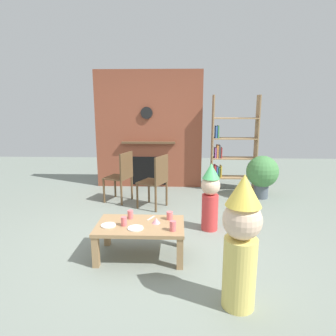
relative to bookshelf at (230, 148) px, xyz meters
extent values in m
plane|color=gray|center=(-1.33, -2.40, -0.85)|extent=(12.00, 12.00, 0.00)
cube|color=brown|center=(-1.66, 0.20, 0.35)|extent=(2.20, 0.18, 2.40)
cube|color=black|center=(-1.66, 0.10, -0.50)|extent=(0.70, 0.02, 0.60)
cube|color=brown|center=(-1.66, 0.06, 0.10)|extent=(1.10, 0.10, 0.04)
cylinder|color=black|center=(-1.69, 0.08, 0.70)|extent=(0.24, 0.04, 0.24)
cube|color=#9E7A51|center=(-0.36, 0.00, 0.10)|extent=(0.02, 0.28, 1.90)
cube|color=#9E7A51|center=(0.52, 0.00, 0.10)|extent=(0.02, 0.28, 1.90)
cube|color=#9E7A51|center=(0.08, 0.00, -0.60)|extent=(0.86, 0.28, 0.02)
cube|color=#9E7A51|center=(0.08, 0.00, -0.20)|extent=(0.86, 0.28, 0.02)
cube|color=#9E7A51|center=(0.08, 0.00, 0.20)|extent=(0.86, 0.28, 0.02)
cube|color=#9E7A51|center=(0.08, 0.00, 0.60)|extent=(0.86, 0.28, 0.02)
cube|color=#B23333|center=(-0.29, 0.00, -0.47)|extent=(0.04, 0.20, 0.24)
cube|color=#3359A5|center=(-0.25, 0.00, -0.48)|extent=(0.03, 0.20, 0.22)
cube|color=#3F8C4C|center=(-0.21, 0.00, -0.49)|extent=(0.02, 0.20, 0.20)
cube|color=gold|center=(-0.17, 0.00, -0.48)|extent=(0.03, 0.20, 0.23)
cube|color=#8C4C99|center=(-0.29, 0.00, -0.09)|extent=(0.03, 0.20, 0.20)
cube|color=#D87F3F|center=(-0.25, 0.00, -0.06)|extent=(0.03, 0.20, 0.26)
cube|color=#4C4C51|center=(-0.21, 0.00, -0.07)|extent=(0.03, 0.20, 0.25)
cube|color=#B23333|center=(-0.17, 0.00, -0.09)|extent=(0.02, 0.20, 0.21)
cube|color=#3359A5|center=(-0.29, 0.00, 0.33)|extent=(0.04, 0.20, 0.24)
cube|color=#3F8C4C|center=(-0.25, 0.00, 0.33)|extent=(0.02, 0.20, 0.24)
cube|color=#9E7A51|center=(-1.46, -2.82, -0.48)|extent=(0.99, 0.60, 0.04)
cube|color=#9E7A51|center=(-1.91, -3.07, -0.68)|extent=(0.07, 0.07, 0.35)
cube|color=#9E7A51|center=(-1.01, -3.07, -0.68)|extent=(0.07, 0.07, 0.35)
cube|color=#9E7A51|center=(-1.91, -2.56, -0.68)|extent=(0.07, 0.07, 0.35)
cube|color=#9E7A51|center=(-1.01, -2.56, -0.68)|extent=(0.07, 0.07, 0.35)
cylinder|color=#E5666B|center=(-1.09, -2.98, -0.41)|extent=(0.07, 0.07, 0.11)
cylinder|color=#E5666B|center=(-1.14, -2.66, -0.42)|extent=(0.07, 0.07, 0.09)
cylinder|color=#E5666B|center=(-1.60, -2.65, -0.41)|extent=(0.07, 0.07, 0.10)
cylinder|color=#E5666B|center=(-1.64, -2.86, -0.41)|extent=(0.07, 0.07, 0.10)
cylinder|color=white|center=(-1.50, -2.94, -0.46)|extent=(0.17, 0.17, 0.01)
cylinder|color=white|center=(-1.81, -2.88, -0.46)|extent=(0.16, 0.16, 0.01)
cone|color=pink|center=(-1.29, -2.78, -0.43)|extent=(0.10, 0.10, 0.06)
cube|color=silver|center=(-1.36, -2.64, -0.46)|extent=(0.08, 0.14, 0.01)
cylinder|color=#E0CC66|center=(-0.51, -3.65, -0.54)|extent=(0.28, 0.28, 0.63)
sphere|color=beige|center=(-0.51, -3.65, -0.06)|extent=(0.33, 0.33, 0.33)
cone|color=#F2D14C|center=(-0.51, -3.65, 0.19)|extent=(0.29, 0.29, 0.26)
cylinder|color=#D13838|center=(-0.60, -2.05, -0.60)|extent=(0.23, 0.23, 0.50)
sphere|color=beige|center=(-0.60, -2.05, -0.22)|extent=(0.26, 0.26, 0.26)
cone|color=#4CB766|center=(-0.60, -2.05, -0.01)|extent=(0.24, 0.24, 0.21)
cube|color=brown|center=(-2.12, -0.86, -0.41)|extent=(0.52, 0.52, 0.02)
cube|color=brown|center=(-1.95, -0.93, -0.18)|extent=(0.17, 0.38, 0.45)
cylinder|color=brown|center=(-2.23, -0.63, -0.64)|extent=(0.04, 0.04, 0.43)
cylinder|color=brown|center=(-2.35, -0.97, -0.64)|extent=(0.04, 0.04, 0.43)
cylinder|color=brown|center=(-1.89, -0.76, -0.64)|extent=(0.04, 0.04, 0.43)
cylinder|color=brown|center=(-2.02, -1.09, -0.64)|extent=(0.04, 0.04, 0.43)
cube|color=brown|center=(-1.48, -1.16, -0.41)|extent=(0.54, 0.54, 0.02)
cube|color=brown|center=(-1.31, -1.25, -0.18)|extent=(0.21, 0.37, 0.45)
cylinder|color=brown|center=(-1.56, -0.92, -0.64)|extent=(0.04, 0.04, 0.43)
cylinder|color=brown|center=(-1.72, -1.24, -0.64)|extent=(0.04, 0.04, 0.43)
cylinder|color=brown|center=(-1.24, -1.08, -0.64)|extent=(0.04, 0.04, 0.43)
cylinder|color=brown|center=(-1.40, -1.40, -0.64)|extent=(0.04, 0.04, 0.43)
cylinder|color=#4C5660|center=(0.51, -0.58, -0.72)|extent=(0.26, 0.26, 0.26)
sphere|color=#458345|center=(0.51, -0.58, -0.35)|extent=(0.58, 0.58, 0.58)
camera|label=1|loc=(-1.04, -5.91, 0.86)|focal=31.37mm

